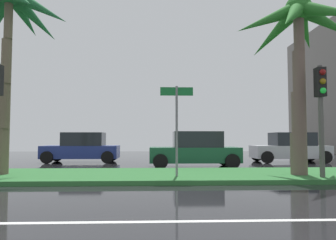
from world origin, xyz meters
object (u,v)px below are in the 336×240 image
at_px(car_in_traffic_second, 82,148).
at_px(car_in_traffic_third, 195,150).
at_px(palm_tree_centre_left, 299,37).
at_px(traffic_signal_median_right, 321,100).
at_px(street_name_sign, 177,118).
at_px(palm_tree_mid_left, 8,16).
at_px(car_in_traffic_fourth, 290,148).

distance_m(car_in_traffic_second, car_in_traffic_third, 6.98).
relative_size(palm_tree_centre_left, car_in_traffic_second, 1.46).
bearing_deg(car_in_traffic_second, palm_tree_centre_left, 139.65).
height_order(traffic_signal_median_right, street_name_sign, traffic_signal_median_right).
bearing_deg(palm_tree_centre_left, car_in_traffic_second, 139.65).
height_order(palm_tree_mid_left, street_name_sign, palm_tree_mid_left).
bearing_deg(palm_tree_mid_left, car_in_traffic_fourth, 28.29).
relative_size(car_in_traffic_second, car_in_traffic_fourth, 1.00).
bearing_deg(car_in_traffic_third, palm_tree_centre_left, 123.81).
distance_m(traffic_signal_median_right, car_in_traffic_second, 13.01).
distance_m(street_name_sign, car_in_traffic_second, 9.55).
bearing_deg(traffic_signal_median_right, street_name_sign, 174.15).
distance_m(palm_tree_mid_left, car_in_traffic_second, 8.93).
distance_m(palm_tree_mid_left, car_in_traffic_third, 9.63).
distance_m(traffic_signal_median_right, car_in_traffic_fourth, 8.78).
height_order(car_in_traffic_second, car_in_traffic_fourth, same).
relative_size(car_in_traffic_second, car_in_traffic_third, 1.00).
bearing_deg(street_name_sign, car_in_traffic_second, 121.54).
bearing_deg(car_in_traffic_third, street_name_sign, 75.72).
height_order(street_name_sign, car_in_traffic_second, street_name_sign).
height_order(car_in_traffic_second, car_in_traffic_third, same).
distance_m(palm_tree_centre_left, car_in_traffic_third, 6.93).
xyz_separation_m(palm_tree_mid_left, traffic_signal_median_right, (10.63, -1.15, -3.08)).
xyz_separation_m(car_in_traffic_second, car_in_traffic_fourth, (12.14, -0.33, 0.00)).
bearing_deg(traffic_signal_median_right, car_in_traffic_fourth, 73.04).
bearing_deg(street_name_sign, car_in_traffic_third, 75.72).
xyz_separation_m(palm_tree_centre_left, car_in_traffic_second, (-9.27, 7.88, -4.13)).
bearing_deg(street_name_sign, traffic_signal_median_right, -5.85).
xyz_separation_m(street_name_sign, car_in_traffic_second, (-4.95, 8.07, -1.25)).
bearing_deg(car_in_traffic_fourth, street_name_sign, 47.11).
bearing_deg(car_in_traffic_second, palm_tree_mid_left, 82.34).
xyz_separation_m(palm_tree_mid_left, car_in_traffic_third, (7.17, 4.15, -4.91)).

